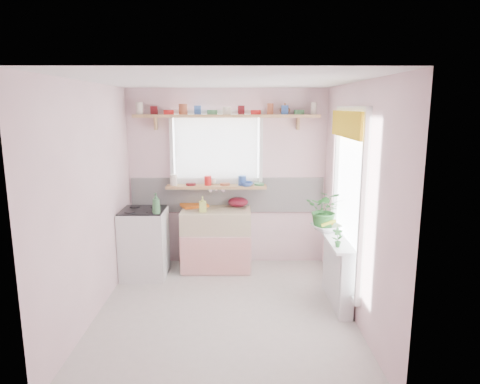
{
  "coord_description": "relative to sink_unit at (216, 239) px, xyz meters",
  "views": [
    {
      "loc": [
        0.15,
        -4.42,
        2.25
      ],
      "look_at": [
        0.18,
        0.55,
        1.25
      ],
      "focal_mm": 32.0,
      "sensor_mm": 36.0,
      "label": 1
    }
  ],
  "objects": [
    {
      "name": "shelf_crockery",
      "position": [
        0.13,
        0.18,
        1.76
      ],
      "size": [
        2.47,
        0.11,
        0.12
      ],
      "color": "silver",
      "rests_on": "pine_shelf"
    },
    {
      "name": "radiator_ledge",
      "position": [
        1.45,
        -1.09,
        -0.03
      ],
      "size": [
        0.22,
        0.95,
        0.78
      ],
      "color": "white",
      "rests_on": "ground"
    },
    {
      "name": "sill_crockery",
      "position": [
        -0.05,
        0.19,
        0.78
      ],
      "size": [
        1.35,
        0.11,
        0.12
      ],
      "color": "silver",
      "rests_on": "windowsill"
    },
    {
      "name": "dish_tray",
      "position": [
        -0.32,
        0.21,
        0.44
      ],
      "size": [
        0.43,
        0.39,
        0.04
      ],
      "primitive_type": "cube",
      "rotation": [
        0.0,
        0.0,
        0.43
      ],
      "color": "orange",
      "rests_on": "sink_unit"
    },
    {
      "name": "cooker_bottle",
      "position": [
        -0.73,
        -0.46,
        0.62
      ],
      "size": [
        0.13,
        0.13,
        0.27
      ],
      "primitive_type": "imported",
      "rotation": [
        0.0,
        0.0,
        -0.36
      ],
      "color": "#3A7546",
      "rests_on": "cooker"
    },
    {
      "name": "shelf_vase",
      "position": [
        0.95,
        0.24,
        1.78
      ],
      "size": [
        0.17,
        0.17,
        0.15
      ],
      "primitive_type": "imported",
      "rotation": [
        0.0,
        0.0,
        -0.17
      ],
      "color": "#995B2F",
      "rests_on": "pine_shelf"
    },
    {
      "name": "soap_bottle_sink",
      "position": [
        -0.17,
        -0.11,
        0.52
      ],
      "size": [
        0.11,
        0.11,
        0.21
      ],
      "primitive_type": "imported",
      "rotation": [
        0.0,
        0.0,
        0.15
      ],
      "color": "#C4D55E",
      "rests_on": "sink_unit"
    },
    {
      "name": "sink_unit",
      "position": [
        0.0,
        0.0,
        0.0
      ],
      "size": [
        0.95,
        0.65,
        1.11
      ],
      "color": "white",
      "rests_on": "ground"
    },
    {
      "name": "pine_shelf",
      "position": [
        0.15,
        0.18,
        1.69
      ],
      "size": [
        2.52,
        0.24,
        0.04
      ],
      "primitive_type": "cube",
      "color": "tan",
      "rests_on": "room"
    },
    {
      "name": "room",
      "position": [
        0.81,
        -0.43,
        0.94
      ],
      "size": [
        3.2,
        3.2,
        3.2
      ],
      "color": "beige",
      "rests_on": "ground"
    },
    {
      "name": "sill_cup",
      "position": [
        -0.06,
        0.25,
        0.77
      ],
      "size": [
        0.14,
        0.14,
        0.09
      ],
      "primitive_type": "imported",
      "rotation": [
        0.0,
        0.0,
        0.34
      ],
      "color": "beige",
      "rests_on": "windowsill"
    },
    {
      "name": "herb_pot",
      "position": [
        1.36,
        -1.37,
        0.45
      ],
      "size": [
        0.12,
        0.08,
        0.21
      ],
      "primitive_type": "imported",
      "rotation": [
        0.0,
        0.0,
        0.06
      ],
      "color": "#2B6D2B",
      "rests_on": "radiator_ledge"
    },
    {
      "name": "sill_bowl",
      "position": [
        0.42,
        0.13,
        0.76
      ],
      "size": [
        0.19,
        0.19,
        0.06
      ],
      "primitive_type": "imported",
      "rotation": [
        0.0,
        0.0,
        0.04
      ],
      "color": "#365BB1",
      "rests_on": "windowsill"
    },
    {
      "name": "windowsill",
      "position": [
        -0.0,
        0.19,
        0.71
      ],
      "size": [
        1.4,
        0.22,
        0.04
      ],
      "primitive_type": "cube",
      "color": "tan",
      "rests_on": "room"
    },
    {
      "name": "fruit_bowl",
      "position": [
        1.36,
        -0.77,
        0.38
      ],
      "size": [
        0.43,
        0.43,
        0.08
      ],
      "primitive_type": "imported",
      "rotation": [
        0.0,
        0.0,
        0.37
      ],
      "color": "white",
      "rests_on": "radiator_ledge"
    },
    {
      "name": "colander",
      "position": [
        0.31,
        0.21,
        0.48
      ],
      "size": [
        0.32,
        0.32,
        0.13
      ],
      "primitive_type": "ellipsoid",
      "rotation": [
        0.0,
        0.0,
        0.14
      ],
      "color": "maroon",
      "rests_on": "sink_unit"
    },
    {
      "name": "jade_plant",
      "position": [
        1.36,
        -0.69,
        0.59
      ],
      "size": [
        0.54,
        0.51,
        0.49
      ],
      "primitive_type": "imported",
      "rotation": [
        0.0,
        0.0,
        -0.36
      ],
      "color": "#276329",
      "rests_on": "radiator_ledge"
    },
    {
      "name": "fruit",
      "position": [
        1.37,
        -0.76,
        0.45
      ],
      "size": [
        0.2,
        0.14,
        0.1
      ],
      "color": "orange",
      "rests_on": "fruit_bowl"
    },
    {
      "name": "cooker",
      "position": [
        -0.95,
        -0.24,
        0.03
      ],
      "size": [
        0.58,
        0.58,
        0.93
      ],
      "color": "white",
      "rests_on": "ground"
    }
  ]
}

